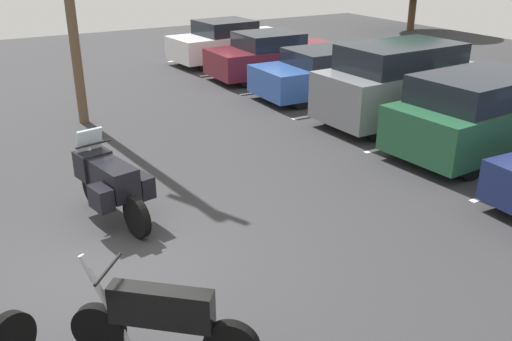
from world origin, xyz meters
The scene contains 9 objects.
ground centered at (0.00, 0.00, -0.05)m, with size 44.00×44.00×0.10m, color #2D2D30.
motorcycle_touring centered at (-1.54, 0.37, 0.68)m, with size 2.11×1.03×1.44m.
motorcycle_second centered at (2.07, -0.16, 0.54)m, with size 1.50×1.68×1.26m.
parking_stripes centered at (-1.79, 8.48, 0.00)m, with size 22.99×4.82×0.01m.
car_white centered at (-11.98, 8.11, 0.76)m, with size 2.20×4.70×1.58m.
car_maroon centered at (-9.00, 8.23, 0.72)m, with size 2.01×4.59×1.51m.
car_blue centered at (-6.12, 8.35, 0.69)m, with size 2.01×4.63×1.40m.
car_grey centered at (-3.14, 8.29, 1.00)m, with size 2.01×4.43×1.99m.
car_green centered at (-0.59, 8.26, 0.87)m, with size 2.21×4.62×1.75m.
Camera 1 is at (6.77, -1.73, 4.30)m, focal length 38.71 mm.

